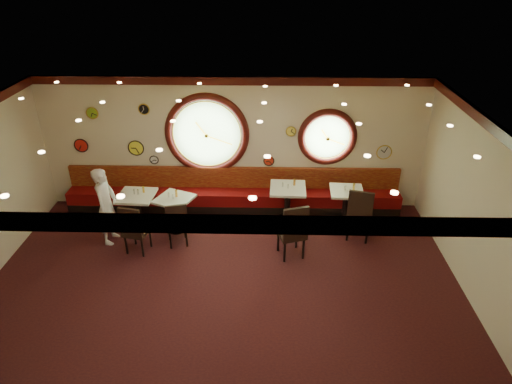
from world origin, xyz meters
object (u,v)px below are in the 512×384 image
object	(u,v)px
condiment_b_salt	(169,195)
waiter	(106,206)
chair_a	(134,227)
chair_b	(177,222)
table_b	(175,210)
condiment_c_salt	(283,185)
table_d	(346,202)
table_a	(138,207)
chair_d	(360,212)
condiment_b_pepper	(173,197)
condiment_d_salt	(345,188)
condiment_b_bottle	(176,193)
condiment_d_bottle	(354,186)
condiment_c_pepper	(288,186)
condiment_d_pepper	(346,188)
condiment_a_bottle	(143,189)
condiment_a_salt	(134,192)
condiment_c_bottle	(294,182)
condiment_a_pepper	(138,192)
chair_c	(293,228)
table_c	(287,200)

from	to	relation	value
condiment_b_salt	waiter	xyz separation A→B (m)	(-1.22, -0.51, -0.00)
chair_a	chair_b	bearing A→B (deg)	32.82
table_b	condiment_c_salt	xyz separation A→B (m)	(2.40, 0.46, 0.42)
table_d	table_a	bearing A→B (deg)	-175.16
chair_d	condiment_b_pepper	xyz separation A→B (m)	(-4.05, 0.30, 0.14)
chair_d	table_b	bearing A→B (deg)	-169.04
condiment_d_salt	condiment_b_bottle	bearing A→B (deg)	-173.92
condiment_b_pepper	condiment_d_bottle	size ratio (longest dim) A/B	0.58
table_b	condiment_c_pepper	size ratio (longest dim) A/B	10.22
condiment_c_salt	condiment_c_pepper	distance (m)	0.14
condiment_d_salt	condiment_d_pepper	distance (m)	0.02
condiment_d_pepper	condiment_a_bottle	bearing A→B (deg)	-176.24
chair_d	condiment_d_salt	size ratio (longest dim) A/B	8.04
condiment_a_salt	condiment_d_pepper	xyz separation A→B (m)	(4.73, 0.37, -0.04)
table_d	chair_d	xyz separation A→B (m)	(0.17, -0.77, 0.20)
table_b	chair_a	world-z (taller)	chair_a
condiment_c_salt	condiment_c_pepper	world-z (taller)	condiment_c_salt
condiment_b_salt	chair_b	bearing A→B (deg)	-67.67
table_b	condiment_a_bottle	xyz separation A→B (m)	(-0.71, 0.16, 0.42)
condiment_c_salt	condiment_a_bottle	size ratio (longest dim) A/B	0.63
chair_b	condiment_c_bottle	distance (m)	2.80
table_b	condiment_a_pepper	distance (m)	0.91
chair_c	condiment_d_bottle	world-z (taller)	chair_c
condiment_b_pepper	condiment_c_bottle	bearing A→B (deg)	11.92
table_c	condiment_c_pepper	world-z (taller)	condiment_c_pepper
chair_a	chair_c	xyz separation A→B (m)	(3.26, -0.09, 0.07)
condiment_c_bottle	waiter	world-z (taller)	waiter
condiment_b_salt	condiment_b_bottle	size ratio (longest dim) A/B	0.64
condiment_a_pepper	condiment_a_bottle	bearing A→B (deg)	42.63
chair_b	table_a	bearing A→B (deg)	129.94
table_b	table_d	size ratio (longest dim) A/B	1.19
chair_a	condiment_d_bottle	xyz separation A→B (m)	(4.69, 1.42, 0.25)
table_c	chair_a	distance (m)	3.47
table_d	condiment_c_pepper	bearing A→B (deg)	-177.52
table_a	chair_c	size ratio (longest dim) A/B	1.12
table_d	condiment_c_salt	distance (m)	1.52
table_d	condiment_b_bottle	world-z (taller)	condiment_b_bottle
table_c	table_d	distance (m)	1.34
table_b	condiment_c_bottle	size ratio (longest dim) A/B	5.95
table_d	condiment_b_salt	distance (m)	4.02
chair_a	condiment_b_pepper	bearing A→B (deg)	67.53
condiment_c_bottle	condiment_b_pepper	bearing A→B (deg)	-168.08
chair_b	condiment_a_salt	distance (m)	1.32
condiment_b_salt	condiment_d_salt	size ratio (longest dim) A/B	1.12
chair_d	condiment_a_bottle	size ratio (longest dim) A/B	5.01
chair_c	chair_d	world-z (taller)	chair_d
condiment_c_pepper	condiment_a_salt	bearing A→B (deg)	-174.91
table_d	condiment_a_bottle	xyz separation A→B (m)	(-4.57, -0.29, 0.42)
condiment_a_salt	condiment_d_pepper	size ratio (longest dim) A/B	0.99
table_d	condiment_d_salt	size ratio (longest dim) A/B	8.51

